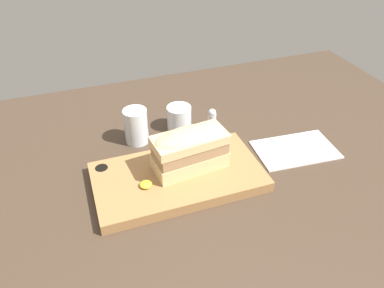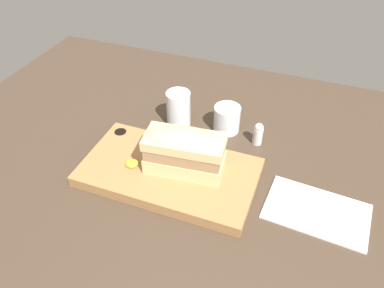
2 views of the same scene
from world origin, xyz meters
TOP-DOWN VIEW (x-y plane):
  - dining_table at (0.00, 0.00)cm, footprint 151.14×116.09cm
  - serving_board at (-8.82, 1.43)cm, footprint 39.88×21.76cm
  - sandwich at (-5.27, 2.61)cm, footprint 18.27×9.99cm
  - mustard_dollop at (-17.05, -0.73)cm, footprint 2.82×2.82cm
  - water_glass at (-14.31, 20.98)cm, footprint 6.41×6.41cm
  - wine_glass at (-1.44, 23.06)cm, footprint 6.96×6.96cm
  - napkin at (24.64, 2.68)cm, footprint 22.13×14.67cm
  - salt_shaker at (7.58, 20.44)cm, footprint 2.48×2.48cm

SIDE VIEW (x-z plane):
  - dining_table at x=0.00cm, z-range 0.00..2.00cm
  - napkin at x=24.64cm, z-range 2.00..2.40cm
  - serving_board at x=-8.82cm, z-range 1.97..4.72cm
  - wine_glass at x=-1.44cm, z-range 1.58..8.68cm
  - salt_shaker at x=7.58cm, z-range 2.06..8.22cm
  - mustard_dollop at x=-17.05cm, z-range 4.68..5.81cm
  - water_glass at x=-14.31cm, z-range 1.35..11.19cm
  - sandwich at x=-5.27cm, z-range 5.08..15.60cm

